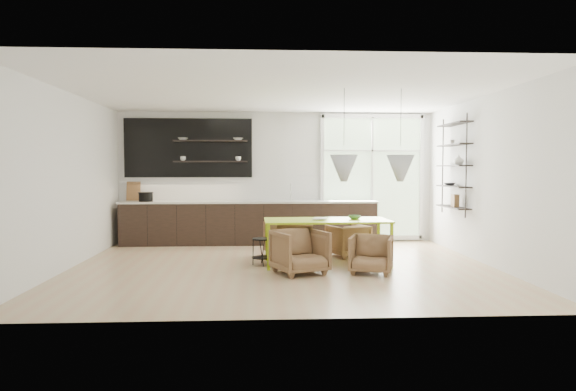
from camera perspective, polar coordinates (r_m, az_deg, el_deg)
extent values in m
cube|color=tan|center=(8.67, -0.65, -7.96)|extent=(7.00, 6.00, 0.01)
cube|color=silver|center=(11.51, -1.27, 2.04)|extent=(7.00, 0.02, 2.90)
cube|color=silver|center=(9.07, -23.34, 1.53)|extent=(0.02, 6.00, 2.90)
cube|color=silver|center=(9.34, 21.34, 1.61)|extent=(0.02, 6.00, 2.90)
cube|color=white|center=(8.61, -0.66, 11.40)|extent=(7.00, 6.00, 0.01)
cube|color=#B2D1A5|center=(11.75, 9.28, 2.02)|extent=(2.20, 0.02, 2.70)
cube|color=silver|center=(11.72, 9.31, 2.02)|extent=(2.30, 0.08, 2.80)
cone|color=silver|center=(8.11, 6.22, 3.03)|extent=(0.44, 0.44, 0.42)
cone|color=silver|center=(8.30, 12.37, 2.98)|extent=(0.44, 0.44, 0.42)
cylinder|color=black|center=(8.15, 6.26, 8.70)|extent=(0.01, 0.01, 0.89)
cylinder|color=black|center=(8.34, 12.44, 8.51)|extent=(0.01, 0.01, 0.89)
cube|color=black|center=(11.24, -4.28, -3.10)|extent=(5.50, 0.65, 0.90)
cube|color=beige|center=(11.20, -4.29, -0.71)|extent=(5.54, 0.69, 0.04)
cube|color=silver|center=(11.50, -4.26, 0.78)|extent=(5.50, 0.02, 0.55)
cube|color=black|center=(11.59, -11.00, 5.20)|extent=(2.80, 0.06, 1.30)
cube|color=black|center=(11.40, -8.60, 6.02)|extent=(1.60, 0.28, 0.03)
cube|color=black|center=(11.38, -8.58, 3.76)|extent=(1.60, 0.28, 0.03)
cube|color=brown|center=(11.75, -16.79, 0.47)|extent=(0.30, 0.10, 0.42)
cylinder|color=silver|center=(11.30, 0.29, 0.35)|extent=(0.02, 0.02, 0.40)
imported|color=white|center=(11.47, -11.60, 6.18)|extent=(0.22, 0.22, 0.05)
imported|color=white|center=(11.36, -5.57, 6.26)|extent=(0.22, 0.22, 0.05)
imported|color=white|center=(11.45, -11.58, 4.04)|extent=(0.12, 0.12, 0.10)
imported|color=white|center=(11.34, -5.56, 4.10)|extent=(0.12, 0.12, 0.10)
cylinder|color=black|center=(11.37, -15.53, -0.20)|extent=(0.30, 0.30, 0.18)
cube|color=black|center=(9.83, 19.18, 3.16)|extent=(0.02, 0.02, 1.90)
cube|color=black|center=(10.95, 16.81, 3.17)|extent=(0.02, 0.02, 1.90)
cube|color=black|center=(10.42, 17.86, -1.24)|extent=(0.26, 1.20, 0.02)
cube|color=black|center=(10.40, 17.90, 0.96)|extent=(0.26, 1.20, 0.02)
cube|color=black|center=(10.39, 17.93, 3.17)|extent=(0.26, 1.20, 0.02)
cube|color=black|center=(10.40, 17.97, 5.37)|extent=(0.26, 1.20, 0.03)
cube|color=black|center=(10.43, 18.00, 7.57)|extent=(0.26, 1.20, 0.03)
imported|color=white|center=(10.16, 18.45, 3.78)|extent=(0.18, 0.18, 0.19)
imported|color=#333338|center=(10.58, 17.51, 1.21)|extent=(0.22, 0.22, 0.05)
imported|color=white|center=(10.50, 17.78, 5.67)|extent=(0.10, 0.10, 0.09)
cube|color=brown|center=(10.32, 18.07, -0.54)|extent=(0.10, 0.18, 0.24)
cube|color=#A5CB10|center=(8.80, 4.33, -2.78)|extent=(2.14, 1.00, 0.03)
cube|color=#A5CB10|center=(8.33, -2.17, -5.78)|extent=(0.05, 0.05, 0.74)
cube|color=#A5CB10|center=(9.18, -2.37, -4.97)|extent=(0.05, 0.05, 0.74)
cube|color=#A5CB10|center=(8.64, 11.44, -5.52)|extent=(0.05, 0.05, 0.74)
cube|color=#A5CB10|center=(9.47, 10.03, -4.77)|extent=(0.05, 0.05, 0.74)
imported|color=brown|center=(9.64, -0.06, -4.81)|extent=(0.91, 0.92, 0.66)
imported|color=brown|center=(9.68, 6.67, -4.98)|extent=(0.85, 0.86, 0.60)
imported|color=brown|center=(8.07, 1.33, -6.26)|extent=(0.98, 0.99, 0.69)
imported|color=brown|center=(8.20, 9.24, -6.47)|extent=(0.82, 0.83, 0.60)
cylinder|color=black|center=(8.78, -2.87, -4.84)|extent=(0.34, 0.34, 0.02)
cylinder|color=black|center=(8.83, -2.86, -6.89)|extent=(0.36, 0.36, 0.02)
cylinder|color=black|center=(8.80, -1.82, -6.28)|extent=(0.01, 0.01, 0.45)
cylinder|color=black|center=(8.97, -2.78, -6.11)|extent=(0.01, 0.01, 0.45)
cylinder|color=black|center=(8.83, -3.90, -6.26)|extent=(0.01, 0.01, 0.45)
cylinder|color=black|center=(8.66, -2.95, -6.44)|extent=(0.01, 0.01, 0.45)
imported|color=white|center=(8.81, 2.84, -2.58)|extent=(0.28, 0.34, 0.03)
imported|color=#497643|center=(8.92, 7.42, -2.40)|extent=(0.25, 0.25, 0.07)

